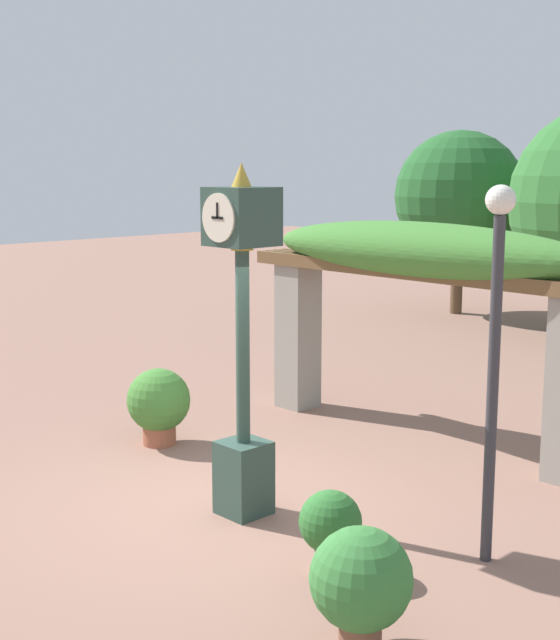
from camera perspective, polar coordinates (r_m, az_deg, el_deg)
ground_plane at (r=9.43m, az=-3.71°, el=-11.62°), size 60.00×60.00×0.00m
pedestal_clock at (r=8.65m, az=-2.41°, el=-0.96°), size 0.56×0.60×3.48m
pergola at (r=11.17m, az=8.94°, el=2.97°), size 5.37×1.08×2.77m
potted_plant_near_left at (r=7.80m, az=3.24°, el=-13.01°), size 0.54×0.54×0.73m
potted_plant_near_right at (r=6.64m, az=5.21°, el=-16.35°), size 0.75×0.75×0.92m
potted_plant_far_left at (r=11.24m, az=-7.77°, el=-5.28°), size 0.79×0.79×0.96m
lamp_post at (r=7.76m, az=13.61°, el=-0.46°), size 0.25×0.25×3.30m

